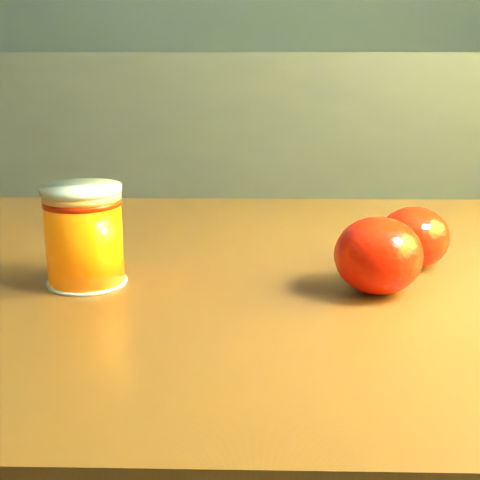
# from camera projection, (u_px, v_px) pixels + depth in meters

# --- Properties ---
(kitchen_counter) EXTENTS (3.15, 0.60, 0.90)m
(kitchen_counter) POSITION_uv_depth(u_px,v_px,m) (75.00, 199.00, 2.12)
(kitchen_counter) COLOR #525358
(kitchen_counter) RESTS_ON ground
(table) EXTENTS (1.01, 0.77, 0.70)m
(table) POSITION_uv_depth(u_px,v_px,m) (316.00, 353.00, 0.67)
(table) COLOR brown
(table) RESTS_ON ground
(juice_glass) EXTENTS (0.07, 0.07, 0.09)m
(juice_glass) POSITION_uv_depth(u_px,v_px,m) (84.00, 236.00, 0.60)
(juice_glass) COLOR #FF6905
(juice_glass) RESTS_ON table
(orange_front) EXTENTS (0.09, 0.09, 0.07)m
(orange_front) POSITION_uv_depth(u_px,v_px,m) (378.00, 255.00, 0.58)
(orange_front) COLOR #FF1B05
(orange_front) RESTS_ON table
(orange_back) EXTENTS (0.07, 0.07, 0.06)m
(orange_back) POSITION_uv_depth(u_px,v_px,m) (414.00, 237.00, 0.65)
(orange_back) COLOR #FF1B05
(orange_back) RESTS_ON table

